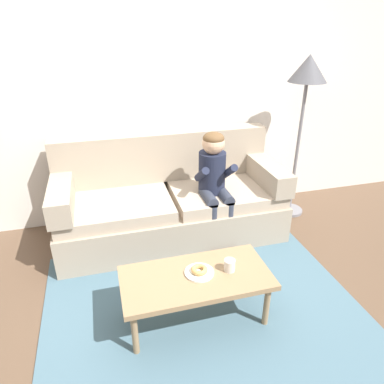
# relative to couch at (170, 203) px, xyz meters

# --- Properties ---
(ground) EXTENTS (10.00, 10.00, 0.00)m
(ground) POSITION_rel_couch_xyz_m (0.01, -0.85, -0.35)
(ground) COLOR brown
(wall_back) EXTENTS (8.00, 0.10, 2.80)m
(wall_back) POSITION_rel_couch_xyz_m (0.01, 0.55, 1.05)
(wall_back) COLOR silver
(wall_back) RESTS_ON ground
(area_rug) EXTENTS (2.39, 1.86, 0.01)m
(area_rug) POSITION_rel_couch_xyz_m (0.01, -1.10, -0.35)
(area_rug) COLOR #476675
(area_rug) RESTS_ON ground
(couch) EXTENTS (2.20, 0.90, 1.00)m
(couch) POSITION_rel_couch_xyz_m (0.00, 0.00, 0.00)
(couch) COLOR tan
(couch) RESTS_ON ground
(coffee_table) EXTENTS (1.06, 0.51, 0.40)m
(coffee_table) POSITION_rel_couch_xyz_m (-0.07, -1.21, -0.00)
(coffee_table) COLOR #937551
(coffee_table) RESTS_ON ground
(person_child) EXTENTS (0.34, 0.58, 1.10)m
(person_child) POSITION_rel_couch_xyz_m (0.39, -0.21, 0.32)
(person_child) COLOR #1E2338
(person_child) RESTS_ON ground
(plate) EXTENTS (0.21, 0.21, 0.01)m
(plate) POSITION_rel_couch_xyz_m (-0.04, -1.19, 0.05)
(plate) COLOR white
(plate) RESTS_ON coffee_table
(donut) EXTENTS (0.13, 0.13, 0.04)m
(donut) POSITION_rel_couch_xyz_m (-0.04, -1.19, 0.07)
(donut) COLOR tan
(donut) RESTS_ON plate
(mug) EXTENTS (0.08, 0.08, 0.09)m
(mug) POSITION_rel_couch_xyz_m (0.18, -1.21, 0.09)
(mug) COLOR silver
(mug) RESTS_ON coffee_table
(toy_controller) EXTENTS (0.23, 0.09, 0.05)m
(toy_controller) POSITION_rel_couch_xyz_m (-0.43, -0.77, -0.33)
(toy_controller) COLOR blue
(toy_controller) RESTS_ON ground
(floor_lamp) EXTENTS (0.38, 0.38, 1.73)m
(floor_lamp) POSITION_rel_couch_xyz_m (1.44, 0.08, 1.10)
(floor_lamp) COLOR slate
(floor_lamp) RESTS_ON ground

